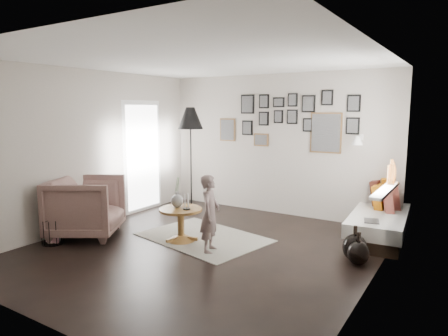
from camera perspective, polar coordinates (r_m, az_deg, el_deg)
The scene contains 23 objects.
ground at distance 5.74m, azimuth -3.14°, elevation -11.51°, with size 4.80×4.80×0.00m, color black.
wall_back at distance 7.52m, azimuth 7.41°, elevation 3.33°, with size 4.50×4.50×0.00m, color #A9A094.
wall_front at distance 3.77m, azimuth -24.86°, elevation -2.37°, with size 4.50×4.50×0.00m, color #A9A094.
wall_left at distance 6.98m, azimuth -18.50°, elevation 2.58°, with size 4.80×4.80×0.00m, color #A9A094.
wall_right at distance 4.54m, azimuth 20.61°, elevation -0.44°, with size 4.80×4.80×0.00m, color #A9A094.
ceiling at distance 5.44m, azimuth -3.37°, elevation 15.20°, with size 4.80×4.80×0.00m, color white.
door_left at distance 7.81m, azimuth -11.55°, elevation 1.57°, with size 0.00×2.14×2.14m.
window_right at distance 5.91m, azimuth 22.35°, elevation -2.20°, with size 0.15×1.32×1.30m.
gallery_wall at distance 7.36m, azimuth 9.47°, elevation 6.63°, with size 2.74×0.03×1.08m.
wall_sconce at distance 6.74m, azimuth 18.54°, elevation 3.78°, with size 0.18×0.36×0.16m.
rug at distance 6.22m, azimuth -2.96°, elevation -9.87°, with size 1.86×1.30×0.01m, color silver.
pedestal_table at distance 6.04m, azimuth -6.17°, elevation -8.23°, with size 0.64×0.64×0.50m.
vase at distance 6.00m, azimuth -6.71°, elevation -4.31°, with size 0.18×0.18×0.45m.
candles at distance 5.88m, azimuth -5.38°, elevation -4.81°, with size 0.11×0.11×0.24m.
daybed at distance 6.64m, azimuth 21.43°, elevation -6.89°, with size 0.89×1.85×0.86m.
magazine_on_daybed at distance 6.00m, azimuth 20.32°, elevation -7.10°, with size 0.19×0.27×0.01m, color black.
armchair at distance 6.54m, azimuth -19.09°, elevation -5.25°, with size 0.99×1.02×0.93m, color brown.
armchair_cushion at distance 6.55m, azimuth -18.60°, elevation -5.06°, with size 0.42×0.42×0.10m, color silver.
floor_lamp at distance 7.46m, azimuth -4.81°, elevation 6.54°, with size 0.46×0.46×1.99m.
magazine_basket at distance 6.42m, azimuth -23.31°, elevation -8.34°, with size 0.38×0.38×0.37m.
demijohn_large at distance 5.54m, azimuth 18.15°, elevation -10.72°, with size 0.31×0.31×0.47m.
demijohn_small at distance 5.42m, azimuth 18.62°, elevation -11.40°, with size 0.27×0.27×0.42m.
child at distance 5.49m, azimuth -2.01°, elevation -6.55°, with size 0.39×0.26×1.08m, color #665351.
Camera 1 is at (3.13, -4.40, 1.95)m, focal length 32.00 mm.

